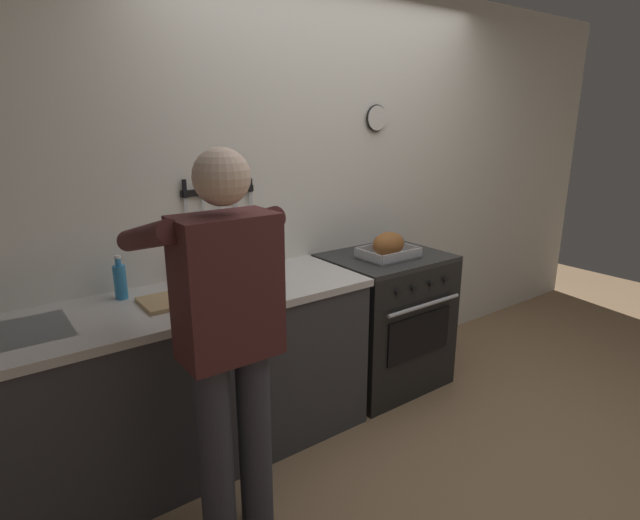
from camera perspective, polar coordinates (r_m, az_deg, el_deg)
The scene contains 10 objects.
ground_plane at distance 2.95m, azimuth 17.89°, elevation -21.66°, with size 8.00×8.00×0.00m, color #937251.
wall_back at distance 3.33m, azimuth 0.71°, elevation 7.93°, with size 6.00×0.13×2.60m.
counter_block at distance 2.73m, azimuth -15.73°, elevation -13.25°, with size 2.03×0.65×0.90m.
stove at distance 3.43m, azimuth 7.30°, elevation -6.75°, with size 0.76×0.67×0.90m.
person_cook at distance 2.02m, azimuth -10.47°, elevation -8.00°, with size 0.51×0.63×1.66m.
roasting_pan at distance 3.21m, azimuth 7.76°, elevation 1.51°, with size 0.35×0.26×0.17m.
cutting_board at distance 2.54m, azimuth -15.62°, elevation -4.25°, with size 0.36×0.24×0.02m, color tan.
bottle_dish_soap at distance 2.64m, azimuth -21.70°, elevation -2.21°, with size 0.06×0.06×0.22m.
bottle_olive_oil at distance 2.79m, azimuth -9.47°, elevation 0.28°, with size 0.06×0.06×0.29m.
bottle_hot_sauce at distance 2.79m, azimuth -14.83°, elevation -0.89°, with size 0.05×0.05×0.19m.
Camera 1 is at (-1.99, -1.28, 1.76)m, focal length 28.24 mm.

